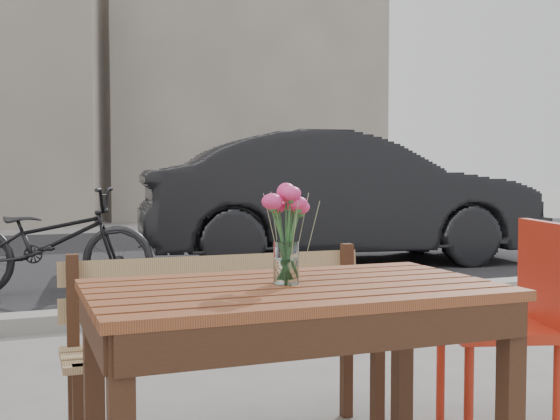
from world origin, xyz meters
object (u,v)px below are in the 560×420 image
object	(u,v)px
main_table	(294,325)
parked_car	(339,199)
main_vase	(286,221)
bicycle	(49,242)
red_chair	(517,312)

from	to	relation	value
main_table	parked_car	bearing A→B (deg)	63.18
parked_car	main_vase	bearing A→B (deg)	160.00
main_table	main_vase	size ratio (longest dim) A/B	4.06
main_table	main_vase	world-z (taller)	main_vase
main_table	parked_car	world-z (taller)	parked_car
main_table	bicycle	bearing A→B (deg)	96.39
main_vase	main_table	bearing A→B (deg)	-63.32
red_chair	parked_car	distance (m)	5.66
main_table	parked_car	size ratio (longest dim) A/B	0.26
main_vase	parked_car	xyz separation A→B (m)	(3.08, 5.65, -0.17)
bicycle	main_vase	bearing A→B (deg)	-155.62
parked_car	bicycle	distance (m)	3.63
main_vase	red_chair	bearing A→B (deg)	15.50
main_table	parked_car	xyz separation A→B (m)	(3.06, 5.68, 0.15)
red_chair	main_vase	world-z (taller)	main_vase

